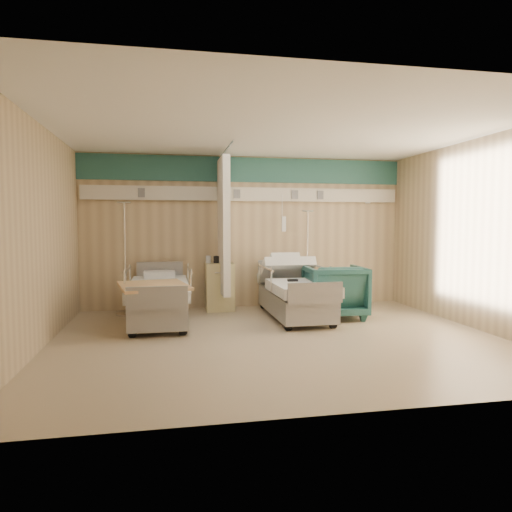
{
  "coord_description": "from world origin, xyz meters",
  "views": [
    {
      "loc": [
        -1.44,
        -5.92,
        1.55
      ],
      "look_at": [
        -0.19,
        0.6,
        1.08
      ],
      "focal_mm": 32.0,
      "sensor_mm": 36.0,
      "label": 1
    }
  ],
  "objects_px": {
    "bed_left": "(159,303)",
    "bedside_cabinet": "(220,287)",
    "iv_stand_right": "(307,287)",
    "iv_stand_left": "(126,292)",
    "bed_right": "(295,299)",
    "visitor_armchair": "(334,291)"
  },
  "relations": [
    {
      "from": "visitor_armchair",
      "to": "iv_stand_left",
      "type": "relative_size",
      "value": 0.5
    },
    {
      "from": "bedside_cabinet",
      "to": "iv_stand_right",
      "type": "bearing_deg",
      "value": 0.76
    },
    {
      "from": "iv_stand_right",
      "to": "bedside_cabinet",
      "type": "bearing_deg",
      "value": -179.24
    },
    {
      "from": "visitor_armchair",
      "to": "iv_stand_left",
      "type": "distance_m",
      "value": 3.52
    },
    {
      "from": "bed_left",
      "to": "iv_stand_left",
      "type": "height_order",
      "value": "iv_stand_left"
    },
    {
      "from": "visitor_armchair",
      "to": "iv_stand_right",
      "type": "xyz_separation_m",
      "value": [
        -0.15,
        1.03,
        -0.07
      ]
    },
    {
      "from": "iv_stand_left",
      "to": "bed_left",
      "type": "bearing_deg",
      "value": -52.87
    },
    {
      "from": "iv_stand_right",
      "to": "iv_stand_left",
      "type": "distance_m",
      "value": 3.27
    },
    {
      "from": "bedside_cabinet",
      "to": "visitor_armchair",
      "type": "bearing_deg",
      "value": -29.2
    },
    {
      "from": "bed_left",
      "to": "iv_stand_right",
      "type": "height_order",
      "value": "iv_stand_right"
    },
    {
      "from": "bedside_cabinet",
      "to": "bed_right",
      "type": "bearing_deg",
      "value": -38.05
    },
    {
      "from": "bed_left",
      "to": "bed_right",
      "type": "bearing_deg",
      "value": 0.0
    },
    {
      "from": "iv_stand_right",
      "to": "visitor_armchair",
      "type": "bearing_deg",
      "value": -81.7
    },
    {
      "from": "visitor_armchair",
      "to": "iv_stand_right",
      "type": "distance_m",
      "value": 1.04
    },
    {
      "from": "visitor_armchair",
      "to": "bed_right",
      "type": "bearing_deg",
      "value": -4.32
    },
    {
      "from": "visitor_armchair",
      "to": "iv_stand_left",
      "type": "height_order",
      "value": "iv_stand_left"
    },
    {
      "from": "bed_left",
      "to": "bedside_cabinet",
      "type": "height_order",
      "value": "bedside_cabinet"
    },
    {
      "from": "bedside_cabinet",
      "to": "iv_stand_left",
      "type": "xyz_separation_m",
      "value": [
        -1.62,
        -0.15,
        -0.03
      ]
    },
    {
      "from": "bedside_cabinet",
      "to": "iv_stand_left",
      "type": "height_order",
      "value": "iv_stand_left"
    },
    {
      "from": "visitor_armchair",
      "to": "iv_stand_right",
      "type": "bearing_deg",
      "value": -76.77
    },
    {
      "from": "bedside_cabinet",
      "to": "visitor_armchair",
      "type": "height_order",
      "value": "visitor_armchair"
    },
    {
      "from": "bed_right",
      "to": "iv_stand_right",
      "type": "relative_size",
      "value": 1.2
    }
  ]
}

